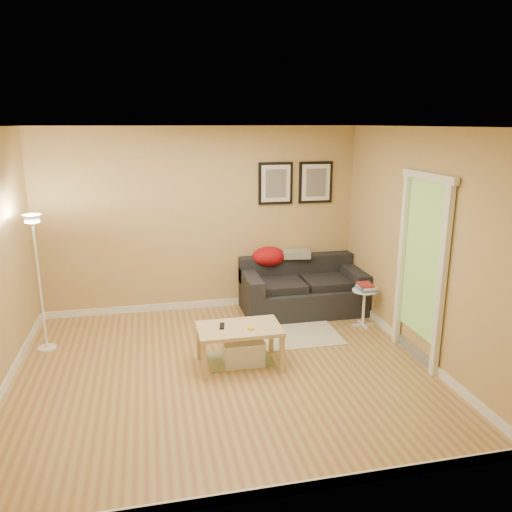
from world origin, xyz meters
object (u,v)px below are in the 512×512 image
(storage_bin, at_px, (243,351))
(floor_lamp, at_px, (40,287))
(coffee_table, at_px, (239,346))
(book_stack, at_px, (366,287))
(side_table, at_px, (364,308))
(sofa, at_px, (303,286))

(storage_bin, bearing_deg, floor_lamp, 159.13)
(coffee_table, bearing_deg, floor_lamp, 167.27)
(storage_bin, xyz_separation_m, floor_lamp, (-2.24, 0.86, 0.64))
(storage_bin, height_order, book_stack, book_stack)
(coffee_table, distance_m, storage_bin, 0.11)
(side_table, relative_size, book_stack, 1.88)
(book_stack, bearing_deg, storage_bin, -137.65)
(sofa, relative_size, side_table, 3.38)
(sofa, distance_m, storage_bin, 1.82)
(coffee_table, height_order, storage_bin, coffee_table)
(sofa, relative_size, storage_bin, 3.67)
(sofa, distance_m, book_stack, 0.96)
(storage_bin, height_order, floor_lamp, floor_lamp)
(side_table, height_order, floor_lamp, floor_lamp)
(coffee_table, distance_m, side_table, 1.98)
(sofa, bearing_deg, side_table, -46.73)
(floor_lamp, bearing_deg, coffee_table, -22.28)
(coffee_table, xyz_separation_m, book_stack, (1.84, 0.77, 0.32))
(coffee_table, height_order, floor_lamp, floor_lamp)
(coffee_table, bearing_deg, sofa, 60.22)
(coffee_table, xyz_separation_m, side_table, (1.83, 0.77, 0.02))
(floor_lamp, bearing_deg, sofa, 9.21)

